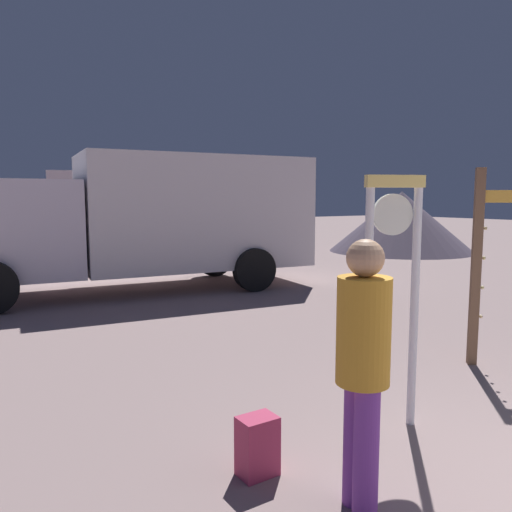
{
  "coord_description": "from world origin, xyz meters",
  "views": [
    {
      "loc": [
        -3.66,
        -0.58,
        1.93
      ],
      "look_at": [
        -0.19,
        4.75,
        1.2
      ],
      "focal_mm": 35.24,
      "sensor_mm": 36.0,
      "label": 1
    }
  ],
  "objects_px": {
    "box_truck_far": "(98,206)",
    "dome_tent": "(401,222)",
    "arrow_sign": "(504,236)",
    "backpack": "(257,446)",
    "box_truck_near": "(162,217)",
    "standing_clock": "(392,277)",
    "person_near_clock": "(363,363)"
  },
  "relations": [
    {
      "from": "box_truck_far",
      "to": "dome_tent",
      "type": "xyz_separation_m",
      "value": [
        8.68,
        -7.91,
        -0.52
      ]
    },
    {
      "from": "arrow_sign",
      "to": "box_truck_far",
      "type": "xyz_separation_m",
      "value": [
        0.25,
        17.1,
        0.11
      ]
    },
    {
      "from": "backpack",
      "to": "dome_tent",
      "type": "distance_m",
      "value": 15.81
    },
    {
      "from": "dome_tent",
      "to": "backpack",
      "type": "bearing_deg",
      "value": -142.55
    },
    {
      "from": "dome_tent",
      "to": "box_truck_near",
      "type": "bearing_deg",
      "value": -166.99
    },
    {
      "from": "standing_clock",
      "to": "arrow_sign",
      "type": "height_order",
      "value": "arrow_sign"
    },
    {
      "from": "standing_clock",
      "to": "dome_tent",
      "type": "bearing_deg",
      "value": 40.56
    },
    {
      "from": "arrow_sign",
      "to": "backpack",
      "type": "relative_size",
      "value": 5.38
    },
    {
      "from": "box_truck_near",
      "to": "dome_tent",
      "type": "height_order",
      "value": "box_truck_near"
    },
    {
      "from": "box_truck_near",
      "to": "arrow_sign",
      "type": "bearing_deg",
      "value": -79.33
    },
    {
      "from": "box_truck_near",
      "to": "backpack",
      "type": "bearing_deg",
      "value": -107.78
    },
    {
      "from": "box_truck_far",
      "to": "dome_tent",
      "type": "bearing_deg",
      "value": -42.35
    },
    {
      "from": "standing_clock",
      "to": "box_truck_far",
      "type": "distance_m",
      "value": 17.66
    },
    {
      "from": "standing_clock",
      "to": "box_truck_near",
      "type": "xyz_separation_m",
      "value": [
        0.96,
        7.21,
        0.26
      ]
    },
    {
      "from": "arrow_sign",
      "to": "backpack",
      "type": "height_order",
      "value": "arrow_sign"
    },
    {
      "from": "standing_clock",
      "to": "box_truck_near",
      "type": "distance_m",
      "value": 7.27
    },
    {
      "from": "dome_tent",
      "to": "box_truck_far",
      "type": "bearing_deg",
      "value": 137.65
    },
    {
      "from": "person_near_clock",
      "to": "box_truck_far",
      "type": "xyz_separation_m",
      "value": [
        3.55,
        18.2,
        0.66
      ]
    },
    {
      "from": "backpack",
      "to": "dome_tent",
      "type": "height_order",
      "value": "dome_tent"
    },
    {
      "from": "standing_clock",
      "to": "dome_tent",
      "type": "relative_size",
      "value": 0.41
    },
    {
      "from": "standing_clock",
      "to": "arrow_sign",
      "type": "xyz_separation_m",
      "value": [
        2.25,
        0.38,
        0.22
      ]
    },
    {
      "from": "box_truck_far",
      "to": "arrow_sign",
      "type": "bearing_deg",
      "value": -90.83
    },
    {
      "from": "arrow_sign",
      "to": "person_near_clock",
      "type": "xyz_separation_m",
      "value": [
        -3.3,
        -1.11,
        -0.56
      ]
    },
    {
      "from": "box_truck_near",
      "to": "box_truck_far",
      "type": "height_order",
      "value": "box_truck_far"
    },
    {
      "from": "arrow_sign",
      "to": "box_truck_far",
      "type": "height_order",
      "value": "box_truck_far"
    },
    {
      "from": "arrow_sign",
      "to": "box_truck_near",
      "type": "relative_size",
      "value": 0.32
    },
    {
      "from": "standing_clock",
      "to": "backpack",
      "type": "height_order",
      "value": "standing_clock"
    },
    {
      "from": "arrow_sign",
      "to": "box_truck_far",
      "type": "relative_size",
      "value": 0.3
    },
    {
      "from": "box_truck_near",
      "to": "person_near_clock",
      "type": "bearing_deg",
      "value": -104.24
    },
    {
      "from": "box_truck_near",
      "to": "box_truck_far",
      "type": "relative_size",
      "value": 0.94
    },
    {
      "from": "standing_clock",
      "to": "backpack",
      "type": "distance_m",
      "value": 1.74
    },
    {
      "from": "arrow_sign",
      "to": "person_near_clock",
      "type": "relative_size",
      "value": 1.34
    }
  ]
}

